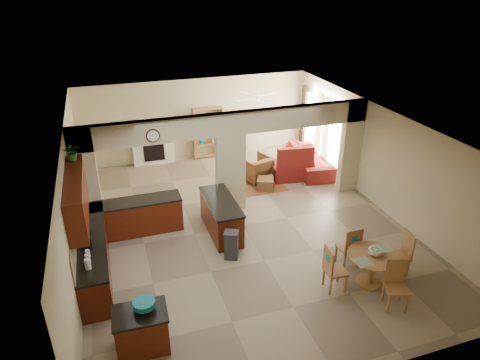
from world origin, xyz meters
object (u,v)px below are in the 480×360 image
object	(u,v)px
dining_table	(372,264)
armchair	(256,168)
sofa	(309,159)
kitchen_island	(142,330)

from	to	relation	value
dining_table	armchair	bearing A→B (deg)	95.64
dining_table	armchair	xyz separation A→B (m)	(-0.55, 5.54, -0.10)
dining_table	sofa	size ratio (longest dim) A/B	0.43
kitchen_island	dining_table	bearing A→B (deg)	5.24
sofa	armchair	xyz separation A→B (m)	(-1.99, -0.21, 0.03)
dining_table	sofa	bearing A→B (deg)	75.93
kitchen_island	sofa	xyz separation A→B (m)	(6.26, 5.99, -0.05)
kitchen_island	armchair	size ratio (longest dim) A/B	1.10
kitchen_island	dining_table	size ratio (longest dim) A/B	0.89
kitchen_island	sofa	bearing A→B (deg)	46.05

